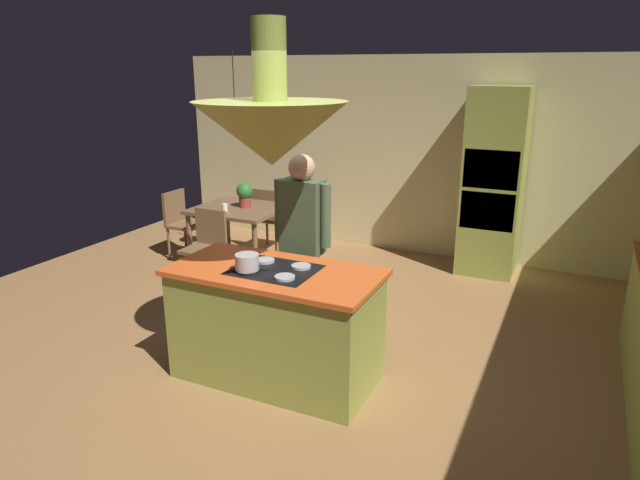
# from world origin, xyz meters

# --- Properties ---
(ground) EXTENTS (8.16, 8.16, 0.00)m
(ground) POSITION_xyz_m (0.00, 0.00, 0.00)
(ground) COLOR #9E7042
(wall_back) EXTENTS (6.80, 0.10, 2.55)m
(wall_back) POSITION_xyz_m (0.00, 3.45, 1.27)
(wall_back) COLOR beige
(wall_back) RESTS_ON ground
(kitchen_island) EXTENTS (1.62, 0.81, 0.94)m
(kitchen_island) POSITION_xyz_m (0.00, -0.20, 0.46)
(kitchen_island) COLOR #939E42
(kitchen_island) RESTS_ON ground
(oven_tower) EXTENTS (0.66, 0.62, 2.20)m
(oven_tower) POSITION_xyz_m (1.10, 3.04, 1.10)
(oven_tower) COLOR #939E42
(oven_tower) RESTS_ON ground
(dining_table) EXTENTS (1.04, 0.93, 0.76)m
(dining_table) POSITION_xyz_m (-1.70, 1.90, 0.66)
(dining_table) COLOR brown
(dining_table) RESTS_ON ground
(person_at_island) EXTENTS (0.53, 0.23, 1.70)m
(person_at_island) POSITION_xyz_m (-0.10, 0.47, 0.98)
(person_at_island) COLOR tan
(person_at_island) RESTS_ON ground
(range_hood) EXTENTS (1.10, 1.10, 1.00)m
(range_hood) POSITION_xyz_m (0.00, -0.20, 1.97)
(range_hood) COLOR #939E42
(pendant_light_over_table) EXTENTS (0.32, 0.32, 0.82)m
(pendant_light_over_table) POSITION_xyz_m (-1.70, 1.90, 1.86)
(pendant_light_over_table) COLOR #E0B266
(chair_facing_island) EXTENTS (0.40, 0.40, 0.87)m
(chair_facing_island) POSITION_xyz_m (-1.70, 1.22, 0.50)
(chair_facing_island) COLOR brown
(chair_facing_island) RESTS_ON ground
(chair_by_back_wall) EXTENTS (0.40, 0.40, 0.87)m
(chair_by_back_wall) POSITION_xyz_m (-1.70, 2.58, 0.50)
(chair_by_back_wall) COLOR brown
(chair_by_back_wall) RESTS_ON ground
(chair_at_corner) EXTENTS (0.40, 0.40, 0.87)m
(chair_at_corner) POSITION_xyz_m (-2.60, 1.90, 0.50)
(chair_at_corner) COLOR brown
(chair_at_corner) RESTS_ON ground
(potted_plant_on_table) EXTENTS (0.20, 0.20, 0.30)m
(potted_plant_on_table) POSITION_xyz_m (-1.64, 1.95, 0.93)
(potted_plant_on_table) COLOR #99382D
(potted_plant_on_table) RESTS_ON dining_table
(cup_on_table) EXTENTS (0.07, 0.07, 0.09)m
(cup_on_table) POSITION_xyz_m (-1.75, 1.67, 0.81)
(cup_on_table) COLOR white
(cup_on_table) RESTS_ON dining_table
(cooking_pot_on_cooktop) EXTENTS (0.18, 0.18, 0.12)m
(cooking_pot_on_cooktop) POSITION_xyz_m (-0.16, -0.33, 1.00)
(cooking_pot_on_cooktop) COLOR #B2B2B7
(cooking_pot_on_cooktop) RESTS_ON kitchen_island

